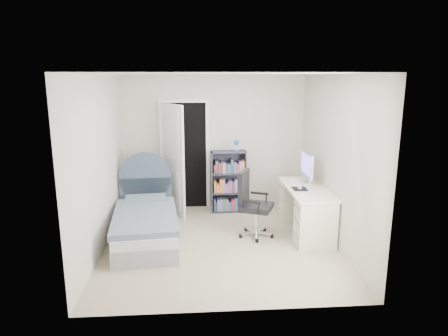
{
  "coord_description": "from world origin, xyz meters",
  "views": [
    {
      "loc": [
        -0.35,
        -5.62,
        2.46
      ],
      "look_at": [
        0.08,
        0.29,
        1.1
      ],
      "focal_mm": 32.0,
      "sensor_mm": 36.0,
      "label": 1
    }
  ],
  "objects": [
    {
      "name": "office_chair",
      "position": [
        0.51,
        0.28,
        0.57
      ],
      "size": [
        0.61,
        0.61,
        1.05
      ],
      "color": "silver",
      "rests_on": "ground"
    },
    {
      "name": "bed",
      "position": [
        -1.13,
        0.28,
        0.27
      ],
      "size": [
        1.1,
        2.03,
        1.2
      ],
      "color": "gray",
      "rests_on": "ground"
    },
    {
      "name": "door",
      "position": [
        -0.68,
        1.55,
        1.03
      ],
      "size": [
        0.92,
        0.74,
        2.06
      ],
      "color": "black",
      "rests_on": "ground"
    },
    {
      "name": "nightstand",
      "position": [
        -1.35,
        1.61,
        0.36
      ],
      "size": [
        0.37,
        0.37,
        0.55
      ],
      "color": "#D4BF82",
      "rests_on": "ground"
    },
    {
      "name": "floor_lamp",
      "position": [
        -0.84,
        1.62,
        0.52
      ],
      "size": [
        0.18,
        0.18,
        1.27
      ],
      "color": "silver",
      "rests_on": "ground"
    },
    {
      "name": "desk",
      "position": [
        1.4,
        0.37,
        0.41
      ],
      "size": [
        0.61,
        1.52,
        1.25
      ],
      "color": "beige",
      "rests_on": "ground"
    },
    {
      "name": "room_shell",
      "position": [
        0.0,
        0.0,
        1.25
      ],
      "size": [
        3.5,
        3.7,
        2.6
      ],
      "color": "gray",
      "rests_on": "ground"
    },
    {
      "name": "bookcase",
      "position": [
        0.25,
        1.48,
        0.53
      ],
      "size": [
        0.64,
        0.27,
        1.36
      ],
      "color": "#343746",
      "rests_on": "ground"
    }
  ]
}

